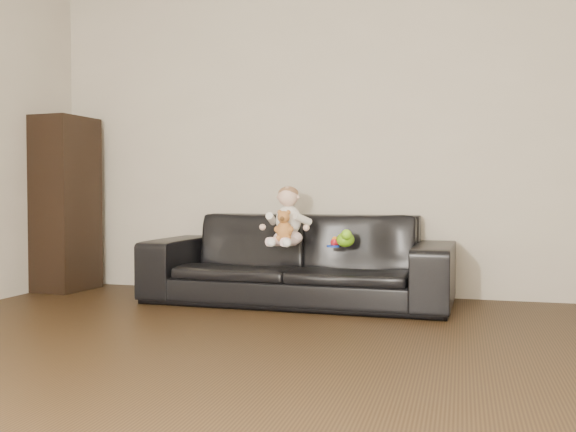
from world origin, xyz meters
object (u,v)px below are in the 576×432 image
(baby, at_px, (288,220))
(toy_green, at_px, (345,240))
(teddy_bear, at_px, (284,226))
(toy_rattle, at_px, (335,242))
(sofa, at_px, (298,259))
(cabinet, at_px, (66,204))
(toy_blue_disc, at_px, (333,246))

(baby, xyz_separation_m, toy_green, (0.43, 0.01, -0.14))
(teddy_bear, height_order, toy_rattle, teddy_bear)
(teddy_bear, height_order, toy_green, teddy_bear)
(baby, distance_m, toy_green, 0.45)
(sofa, distance_m, teddy_bear, 0.37)
(toy_green, height_order, toy_rattle, toy_green)
(toy_rattle, bearing_deg, cabinet, 175.40)
(baby, bearing_deg, toy_blue_disc, 14.76)
(sofa, xyz_separation_m, toy_green, (0.38, -0.11, 0.16))
(cabinet, xyz_separation_m, toy_blue_disc, (2.35, -0.23, -0.29))
(teddy_bear, distance_m, toy_blue_disc, 0.39)
(cabinet, distance_m, teddy_bear, 2.06)
(baby, bearing_deg, toy_rattle, 21.04)
(teddy_bear, distance_m, toy_rattle, 0.40)
(sofa, xyz_separation_m, toy_rattle, (0.30, -0.09, 0.14))
(baby, relative_size, teddy_bear, 2.04)
(toy_rattle, bearing_deg, sofa, 163.36)
(baby, bearing_deg, toy_green, 16.97)
(toy_rattle, height_order, toy_blue_disc, toy_rattle)
(toy_rattle, xyz_separation_m, toy_blue_disc, (-0.01, -0.04, -0.03))
(baby, xyz_separation_m, toy_blue_disc, (0.34, -0.01, -0.19))
(teddy_bear, bearing_deg, cabinet, 178.91)
(cabinet, distance_m, baby, 2.03)
(toy_green, bearing_deg, cabinet, 175.01)
(baby, bearing_deg, cabinet, -170.43)
(sofa, distance_m, baby, 0.33)
(teddy_bear, xyz_separation_m, toy_blue_disc, (0.33, 0.13, -0.15))
(teddy_bear, distance_m, toy_green, 0.45)
(cabinet, xyz_separation_m, teddy_bear, (2.02, -0.36, -0.14))
(sofa, xyz_separation_m, cabinet, (-2.06, 0.10, 0.40))
(sofa, relative_size, teddy_bear, 10.56)
(baby, bearing_deg, teddy_bear, -69.88)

